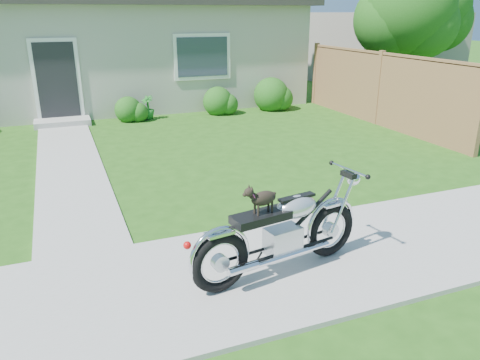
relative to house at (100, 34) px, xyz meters
name	(u,v)px	position (x,y,z in m)	size (l,w,h in m)	color
ground	(230,275)	(0.00, -11.99, -2.16)	(80.00, 80.00, 0.00)	#235114
sidewalk	(230,274)	(0.00, -11.99, -2.14)	(24.00, 2.20, 0.04)	#9E9B93
walkway	(69,164)	(-1.50, -6.99, -2.14)	(1.20, 8.00, 0.03)	#9E9B93
house	(100,34)	(0.00, 0.00, 0.00)	(12.60, 7.03, 4.50)	#B0AA9F
fence	(379,88)	(6.30, -6.24, -1.22)	(0.12, 6.62, 1.90)	#A5754A
tree_near	(412,12)	(8.79, -4.25, 0.65)	(2.87, 2.85, 4.38)	#3D2B1C
tree_far	(430,9)	(10.84, -2.76, 0.75)	(2.96, 2.95, 4.53)	#3D2B1C
shrub_row	(122,107)	(0.04, -3.49, -1.76)	(10.45, 1.06, 1.06)	#205616
potted_plant_right	(147,107)	(0.74, -3.44, -1.83)	(0.37, 0.37, 0.66)	#1E6D21
motorcycle_with_dog	(283,231)	(0.57, -12.17, -1.62)	(2.21, 0.70, 1.10)	black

